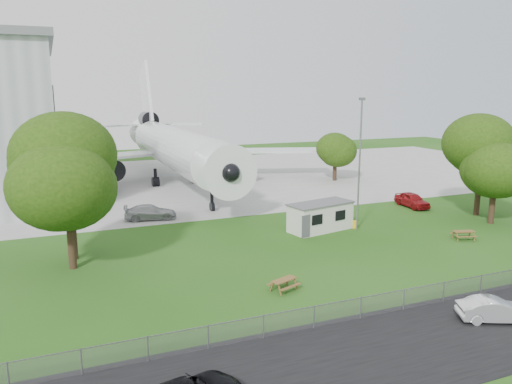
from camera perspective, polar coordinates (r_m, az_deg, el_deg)
name	(u,v)px	position (r m, az deg, el deg)	size (l,w,h in m)	color
ground	(311,262)	(38.31, 6.30, -7.96)	(160.00, 160.00, 0.00)	#366521
asphalt_strip	(431,340)	(28.55, 19.38, -15.65)	(120.00, 8.00, 0.02)	black
concrete_apron	(185,180)	(72.88, -8.14, 1.36)	(120.00, 46.00, 0.03)	#B7B7B2
airliner	(173,146)	(69.61, -9.42, 5.22)	(46.36, 47.73, 17.69)	white
site_cabin	(320,216)	(46.51, 7.38, -2.78)	(6.96, 3.92, 2.62)	silver
picnic_west	(284,290)	(33.06, 3.21, -11.15)	(1.80, 1.50, 0.76)	brown
picnic_east	(463,239)	(47.24, 22.59, -5.02)	(1.80, 1.50, 0.76)	brown
fence	(389,313)	(30.94, 14.98, -13.19)	(58.00, 0.04, 1.30)	gray
lamp_mast	(359,166)	(46.21, 11.73, 2.91)	(0.16, 0.16, 12.00)	slate
tree_west_big	(67,158)	(39.53, -20.78, 3.62)	(7.71, 7.71, 11.68)	#382619
tree_west_small	(67,190)	(37.67, -20.76, 0.24)	(7.35, 7.35, 9.54)	#382619
tree_east_front	(496,167)	(52.90, 25.72, 2.55)	(6.62, 6.62, 8.85)	#382619
tree_east_back	(482,149)	(55.78, 24.42, 4.51)	(7.31, 7.31, 10.58)	#382619
tree_far_apron	(335,149)	(72.07, 9.07, 4.85)	(5.47, 5.47, 7.28)	#382619
car_centre_sedan	(495,310)	(31.67, 25.61, -12.08)	(1.40, 4.02, 1.32)	silver
car_ne_hatch	(412,200)	(57.98, 17.41, -0.88)	(1.89, 4.70, 1.60)	maroon
car_apron_van	(150,212)	(51.10, -11.98, -2.29)	(2.09, 5.14, 1.49)	#A9ABB1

